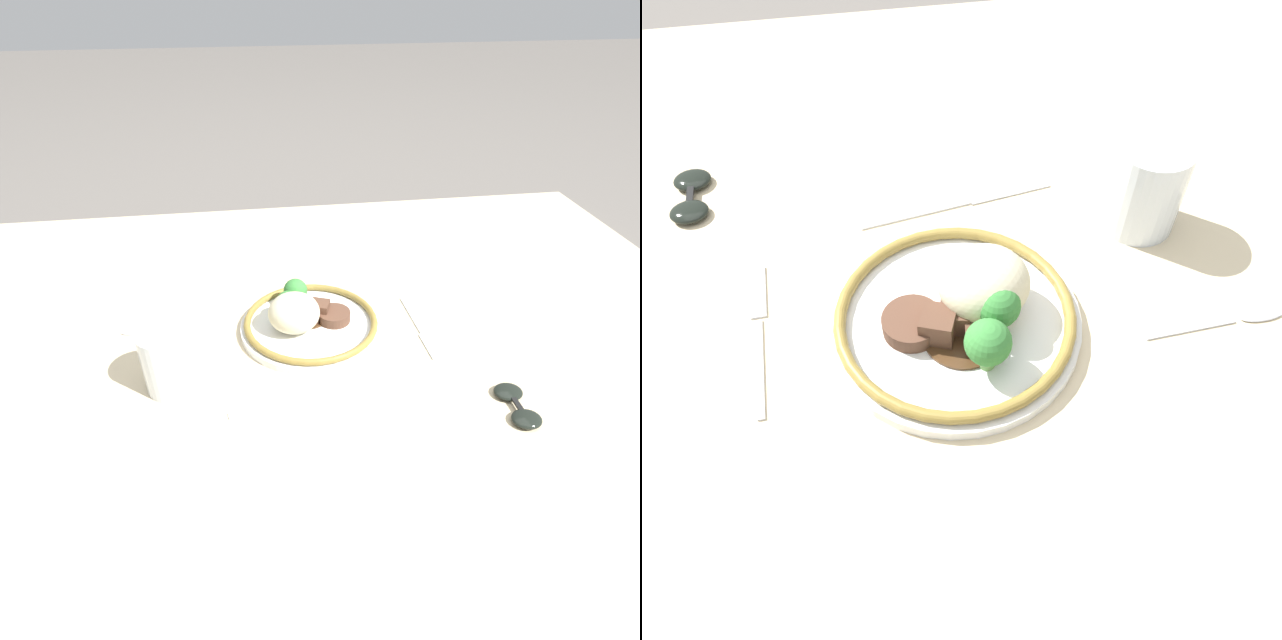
{
  "view_description": "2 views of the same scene",
  "coord_description": "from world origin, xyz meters",
  "views": [
    {
      "loc": [
        0.12,
        0.66,
        0.57
      ],
      "look_at": [
        0.02,
        -0.02,
        0.07
      ],
      "focal_mm": 28.0,
      "sensor_mm": 36.0,
      "label": 1
    },
    {
      "loc": [
        -0.02,
        -0.41,
        0.53
      ],
      "look_at": [
        0.03,
        -0.07,
        0.08
      ],
      "focal_mm": 35.0,
      "sensor_mm": 36.0,
      "label": 2
    }
  ],
  "objects": [
    {
      "name": "spoon",
      "position": [
        0.32,
        -0.09,
        0.03
      ],
      "size": [
        0.15,
        0.02,
        0.01
      ],
      "rotation": [
        0.0,
        0.0,
        0.06
      ],
      "color": "silver",
      "rests_on": "dining_table"
    },
    {
      "name": "sunglasses",
      "position": [
        -0.24,
        0.19,
        0.04
      ],
      "size": [
        0.05,
        0.09,
        0.01
      ],
      "rotation": [
        0.0,
        0.0,
        0.02
      ],
      "color": "black",
      "rests_on": "dining_table"
    },
    {
      "name": "juice_glass",
      "position": [
        0.26,
        0.07,
        0.08
      ],
      "size": [
        0.08,
        0.08,
        0.1
      ],
      "color": "yellow",
      "rests_on": "dining_table"
    },
    {
      "name": "plate",
      "position": [
        0.04,
        -0.05,
        0.06
      ],
      "size": [
        0.25,
        0.25,
        0.08
      ],
      "color": "white",
      "rests_on": "dining_table"
    },
    {
      "name": "ground_plane",
      "position": [
        0.0,
        0.0,
        0.0
      ],
      "size": [
        8.0,
        8.0,
        0.0
      ],
      "primitive_type": "plane",
      "color": "#5B5651"
    },
    {
      "name": "dining_table",
      "position": [
        0.0,
        0.0,
        0.02
      ],
      "size": [
        1.5,
        1.19,
        0.03
      ],
      "color": "beige",
      "rests_on": "ground"
    },
    {
      "name": "fork",
      "position": [
        -0.16,
        -0.01,
        0.03
      ],
      "size": [
        0.02,
        0.19,
        0.0
      ],
      "rotation": [
        0.0,
        0.0,
        1.62
      ],
      "color": "silver",
      "rests_on": "dining_table"
    },
    {
      "name": "knife",
      "position": [
        0.07,
        0.13,
        0.03
      ],
      "size": [
        0.23,
        0.05,
        0.0
      ],
      "rotation": [
        0.0,
        0.0,
        0.17
      ],
      "color": "silver",
      "rests_on": "dining_table"
    }
  ]
}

